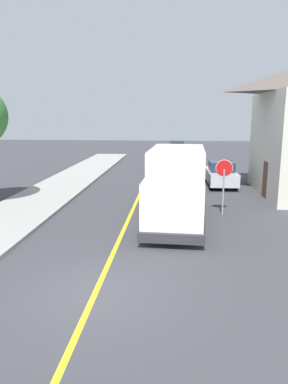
% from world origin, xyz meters
% --- Properties ---
extents(ground_plane, '(120.00, 120.00, 0.00)m').
position_xyz_m(ground_plane, '(0.00, 0.00, 0.00)').
color(ground_plane, '#38383D').
extents(centre_line_yellow, '(0.16, 56.00, 0.01)m').
position_xyz_m(centre_line_yellow, '(0.00, 10.00, 0.00)').
color(centre_line_yellow, gold).
rests_on(centre_line_yellow, ground).
extents(box_truck, '(2.74, 7.29, 3.20)m').
position_xyz_m(box_truck, '(2.17, 7.27, 1.77)').
color(box_truck, silver).
rests_on(box_truck, ground).
extents(parked_car_near, '(1.87, 4.43, 1.67)m').
position_xyz_m(parked_car_near, '(2.60, 14.59, 0.79)').
color(parked_car_near, '#2D4793').
rests_on(parked_car_near, ground).
extents(parked_car_mid, '(1.88, 4.43, 1.67)m').
position_xyz_m(parked_car_mid, '(1.70, 21.25, 0.79)').
color(parked_car_mid, '#B7B7BC').
rests_on(parked_car_mid, ground).
extents(parked_car_far, '(1.85, 4.42, 1.67)m').
position_xyz_m(parked_car_far, '(1.88, 28.17, 0.79)').
color(parked_car_far, maroon).
rests_on(parked_car_far, ground).
extents(parked_car_furthest, '(1.96, 4.46, 1.67)m').
position_xyz_m(parked_car_furthest, '(2.35, 35.31, 0.79)').
color(parked_car_furthest, silver).
rests_on(parked_car_furthest, ground).
extents(parked_van_across, '(1.84, 4.42, 1.67)m').
position_xyz_m(parked_van_across, '(5.20, 15.66, 0.79)').
color(parked_van_across, '#B7B7BC').
rests_on(parked_van_across, ground).
extents(stop_sign, '(0.80, 0.10, 2.65)m').
position_xyz_m(stop_sign, '(4.40, 8.33, 1.86)').
color(stop_sign, gray).
rests_on(stop_sign, ground).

